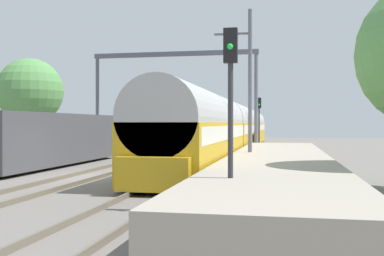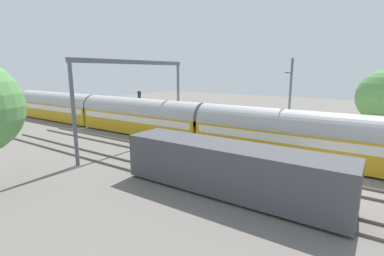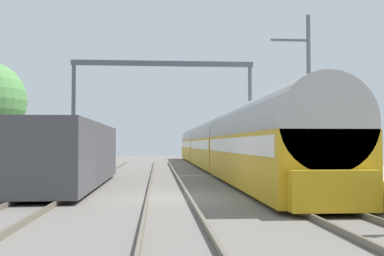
% 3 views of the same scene
% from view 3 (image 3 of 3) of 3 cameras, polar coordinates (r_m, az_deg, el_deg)
% --- Properties ---
extents(ground, '(120.00, 120.00, 0.00)m').
position_cam_3_polar(ground, '(16.90, -2.99, -8.61)').
color(ground, slate).
extents(track_far_west, '(1.52, 60.00, 0.16)m').
position_cam_3_polar(track_far_west, '(17.32, -17.40, -8.09)').
color(track_far_west, '#675E4F').
rests_on(track_far_west, ground).
extents(track_west, '(1.52, 60.00, 0.16)m').
position_cam_3_polar(track_west, '(16.89, -2.99, -8.34)').
color(track_west, '#675E4F').
rests_on(track_west, ground).
extents(track_east, '(1.52, 60.00, 0.16)m').
position_cam_3_polar(track_east, '(17.51, 11.26, -8.07)').
color(track_east, '#675E4F').
rests_on(track_east, ground).
extents(platform, '(4.40, 28.00, 0.90)m').
position_cam_3_polar(platform, '(20.65, 20.05, -6.03)').
color(platform, '#A39989').
rests_on(platform, ground).
extents(passenger_train, '(2.93, 49.20, 3.82)m').
position_cam_3_polar(passenger_train, '(36.68, 3.00, -1.94)').
color(passenger_train, gold).
rests_on(passenger_train, ground).
extents(freight_car, '(2.80, 13.00, 2.70)m').
position_cam_3_polar(freight_car, '(21.53, -14.70, -3.19)').
color(freight_car, '#47474C').
rests_on(freight_car, ground).
extents(person_crossing, '(0.42, 0.27, 1.73)m').
position_cam_3_polar(person_crossing, '(35.24, 6.26, -3.47)').
color(person_crossing, '#313131').
rests_on(person_crossing, ground).
extents(railway_signal_far, '(0.36, 0.30, 4.57)m').
position_cam_3_polar(railway_signal_far, '(38.93, 5.43, -0.50)').
color(railway_signal_far, '#2D2D33').
rests_on(railway_signal_far, ground).
extents(catenary_gantry, '(12.94, 0.28, 7.86)m').
position_cam_3_polar(catenary_gantry, '(32.85, -3.60, 4.52)').
color(catenary_gantry, '#575968').
rests_on(catenary_gantry, ground).
extents(catenary_pole_east_mid, '(1.90, 0.20, 8.00)m').
position_cam_3_polar(catenary_pole_east_mid, '(22.19, 14.17, 3.77)').
color(catenary_pole_east_mid, '#575968').
rests_on(catenary_pole_east_mid, ground).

